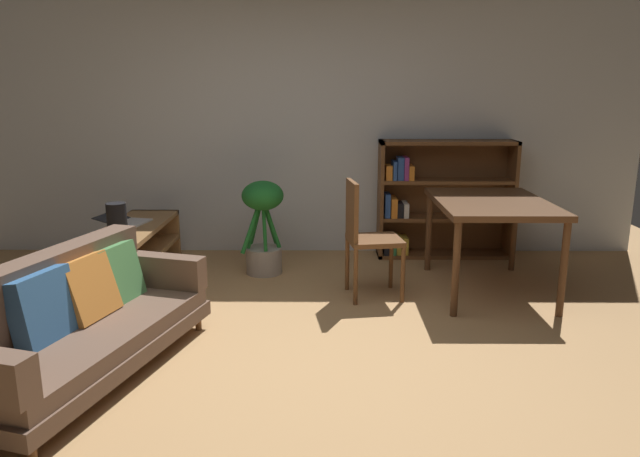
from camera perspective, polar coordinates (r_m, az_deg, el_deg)
ground_plane at (r=3.79m, az=-2.13°, el=-12.93°), size 8.16×8.16×0.00m
back_wall_panel at (r=6.11m, az=-1.11°, el=10.29°), size 6.80×0.10×2.70m
fabric_couch at (r=3.84m, az=-22.76°, el=-8.18°), size 1.19×1.90×0.72m
media_console at (r=5.45m, az=-17.53°, el=-2.35°), size 0.46×1.40×0.52m
open_laptop at (r=5.52m, az=-18.42°, el=0.71°), size 0.48×0.39×0.07m
desk_speaker at (r=5.06m, az=-19.15°, el=0.87°), size 0.16×0.16×0.27m
potted_floor_plant at (r=5.42m, az=-5.56°, el=0.60°), size 0.38×0.43×0.87m
dining_table at (r=5.07m, az=16.29°, el=1.78°), size 0.90×1.27×0.79m
dining_chair_near at (r=4.77m, az=4.46°, el=-0.43°), size 0.48×0.46×0.97m
bookshelf at (r=6.12m, az=11.23°, el=2.78°), size 1.36×0.34×1.19m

